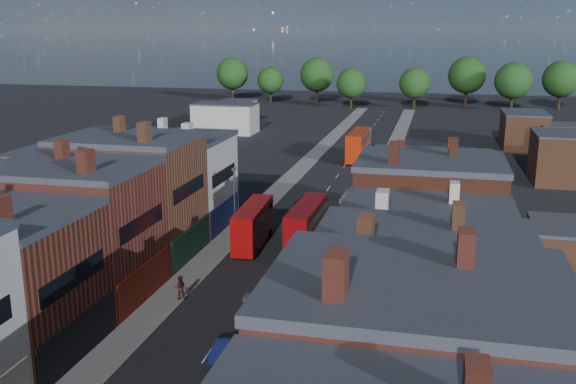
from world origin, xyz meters
The scene contains 14 objects.
pavement_west centered at (-6.50, 50.00, 0.06)m, with size 3.00×200.00×0.12m, color gray.
pavement_east centered at (6.50, 50.00, 0.06)m, with size 3.00×200.00×0.12m, color gray.
terrace_east centered at (14.00, 0.00, 5.67)m, with size 12.00×80.00×11.34m, color brown.
lamp_post_1 centered at (5.20, 0.00, 4.70)m, with size 0.25×0.70×8.12m.
lamp_post_2 centered at (-5.20, 30.00, 4.70)m, with size 0.25×0.70×8.12m.
lamp_post_3 centered at (5.20, 60.00, 4.70)m, with size 0.25×0.70×8.12m.
bus_0 centered at (-3.39, 30.31, 2.27)m, with size 2.86×9.83×4.20m.
bus_1 centered at (2.00, 31.21, 2.40)m, with size 2.75×10.35×4.45m.
bus_2 centered at (1.50, 76.97, 2.67)m, with size 3.13×11.51×4.94m.
car_1 centered at (1.20, 7.74, 0.60)m, with size 1.27×3.65×1.20m, color navy.
car_2 centered at (-1.20, 46.28, 0.64)m, with size 2.12×4.60×1.28m, color black.
car_3 centered at (3.56, 49.80, 0.56)m, with size 1.58×3.88×1.13m, color silver.
ped_1 centered at (-5.36, 15.82, 1.11)m, with size 0.96×0.53×1.98m, color #42231A.
ped_3 centered at (5.97, 8.75, 0.98)m, with size 1.01×0.46×1.73m, color #625B54.
Camera 1 is at (14.36, -29.55, 21.48)m, focal length 40.00 mm.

